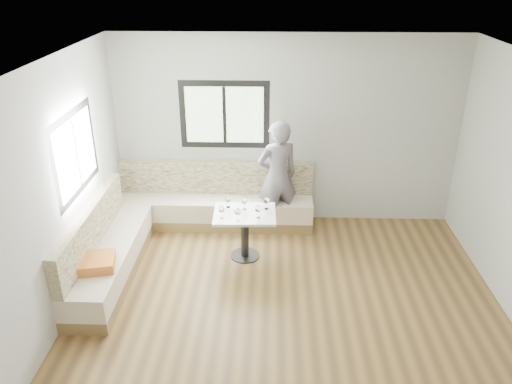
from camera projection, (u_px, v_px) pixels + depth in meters
room at (284, 206)px, 5.06m from camera, size 5.01×5.01×2.81m
banquette at (172, 224)px, 6.96m from camera, size 2.90×2.80×0.95m
table at (245, 224)px, 6.61m from camera, size 0.83×0.66×0.67m
person at (277, 176)px, 7.20m from camera, size 0.71×0.59×1.67m
olive_ramekin at (237, 209)px, 6.59m from camera, size 0.09×0.09×0.04m
wine_glass_a at (221, 210)px, 6.36m from camera, size 0.08×0.08×0.17m
wine_glass_b at (238, 212)px, 6.30m from camera, size 0.08×0.08×0.17m
wine_glass_c at (258, 209)px, 6.37m from camera, size 0.08×0.08×0.17m
wine_glass_d at (244, 201)px, 6.58m from camera, size 0.08×0.08×0.17m
wine_glass_e at (266, 201)px, 6.59m from camera, size 0.08×0.08×0.17m
wine_glass_f at (228, 199)px, 6.64m from camera, size 0.08×0.08×0.17m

